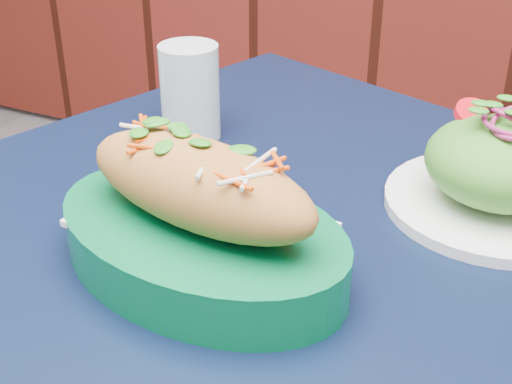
% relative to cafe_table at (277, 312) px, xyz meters
% --- Properties ---
extents(cafe_table, '(1.02, 1.02, 0.75)m').
position_rel_cafe_table_xyz_m(cafe_table, '(0.00, 0.00, 0.00)').
color(cafe_table, black).
rests_on(cafe_table, ground).
extents(banh_mi_basket, '(0.32, 0.24, 0.13)m').
position_rel_cafe_table_xyz_m(banh_mi_basket, '(-0.04, -0.07, 0.14)').
color(banh_mi_basket, '#056035').
rests_on(banh_mi_basket, cafe_table).
extents(salad_plate, '(0.22, 0.22, 0.11)m').
position_rel_cafe_table_xyz_m(salad_plate, '(0.18, 0.15, 0.13)').
color(salad_plate, white).
rests_on(salad_plate, cafe_table).
extents(water_glass, '(0.07, 0.07, 0.12)m').
position_rel_cafe_table_xyz_m(water_glass, '(-0.19, 0.17, 0.15)').
color(water_glass, silver).
rests_on(water_glass, cafe_table).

